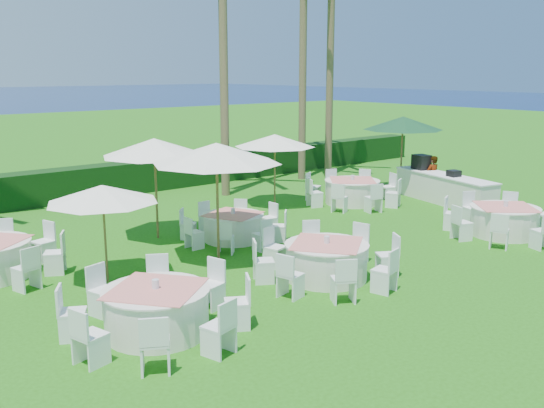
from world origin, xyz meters
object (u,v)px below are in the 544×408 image
(umbrella_d, at_px, (275,141))
(buffet_table, at_px, (443,187))
(umbrella_a, at_px, (102,194))
(umbrella_c, at_px, (154,147))
(banquet_table_b, at_px, (326,260))
(banquet_table_e, at_px, (233,226))
(staff_person, at_px, (432,177))
(banquet_table_a, at_px, (157,310))
(umbrella_b, at_px, (217,153))
(umbrella_green, at_px, (403,123))
(banquet_table_c, at_px, (504,220))
(banquet_table_f, at_px, (352,191))

(umbrella_d, distance_m, buffet_table, 6.36)
(umbrella_a, xyz_separation_m, umbrella_c, (2.70, 2.56, 0.57))
(banquet_table_b, xyz_separation_m, buffet_table, (9.05, 3.22, 0.11))
(banquet_table_e, distance_m, staff_person, 9.29)
(banquet_table_a, height_order, umbrella_b, umbrella_b)
(umbrella_green, distance_m, staff_person, 2.39)
(banquet_table_a, xyz_separation_m, banquet_table_e, (4.71, 4.16, -0.05))
(umbrella_a, bearing_deg, umbrella_b, -3.61)
(banquet_table_c, bearing_deg, banquet_table_b, 175.03)
(umbrella_b, bearing_deg, buffet_table, 2.36)
(umbrella_green, distance_m, buffet_table, 3.15)
(banquet_table_a, xyz_separation_m, buffet_table, (13.51, 3.39, 0.10))
(umbrella_b, xyz_separation_m, buffet_table, (10.12, 0.42, -2.15))
(staff_person, bearing_deg, umbrella_b, 15.28)
(banquet_table_a, height_order, banquet_table_b, banquet_table_a)
(banquet_table_a, distance_m, buffet_table, 13.93)
(umbrella_c, height_order, umbrella_d, umbrella_c)
(umbrella_a, distance_m, umbrella_c, 3.76)
(umbrella_a, bearing_deg, banquet_table_f, 12.04)
(banquet_table_b, distance_m, banquet_table_f, 8.23)
(umbrella_c, height_order, buffet_table, umbrella_c)
(umbrella_green, bearing_deg, banquet_table_a, -157.85)
(umbrella_b, bearing_deg, banquet_table_b, -69.05)
(banquet_table_e, relative_size, umbrella_a, 1.21)
(banquet_table_e, relative_size, umbrella_d, 1.06)
(banquet_table_b, relative_size, banquet_table_f, 0.99)
(banquet_table_a, xyz_separation_m, umbrella_green, (13.90, 5.66, 2.25))
(umbrella_green, xyz_separation_m, buffet_table, (-0.39, -2.27, -2.15))
(banquet_table_b, xyz_separation_m, staff_person, (9.54, 4.08, 0.34))
(umbrella_b, relative_size, umbrella_green, 1.05)
(banquet_table_f, distance_m, umbrella_d, 3.35)
(banquet_table_f, height_order, staff_person, staff_person)
(umbrella_d, height_order, staff_person, umbrella_d)
(umbrella_c, height_order, umbrella_green, umbrella_green)
(buffet_table, bearing_deg, staff_person, 60.15)
(banquet_table_b, distance_m, umbrella_d, 8.12)
(umbrella_b, height_order, buffet_table, umbrella_b)
(banquet_table_e, height_order, umbrella_c, umbrella_c)
(umbrella_b, xyz_separation_m, umbrella_d, (5.14, 3.97, -0.41))
(banquet_table_c, xyz_separation_m, umbrella_green, (2.80, 6.07, 2.25))
(umbrella_c, bearing_deg, banquet_table_f, -2.57)
(banquet_table_b, bearing_deg, umbrella_c, 103.16)
(umbrella_c, relative_size, umbrella_green, 0.96)
(umbrella_c, bearing_deg, umbrella_b, -85.35)
(banquet_table_a, bearing_deg, umbrella_a, 81.58)
(banquet_table_b, relative_size, banquet_table_c, 1.00)
(umbrella_c, bearing_deg, banquet_table_e, -45.00)
(banquet_table_c, distance_m, banquet_table_e, 7.86)
(banquet_table_e, distance_m, umbrella_c, 3.11)
(umbrella_a, relative_size, umbrella_c, 0.84)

